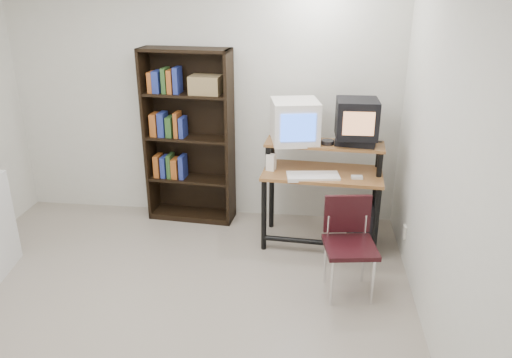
# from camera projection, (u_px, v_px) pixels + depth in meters

# --- Properties ---
(floor) EXTENTS (4.00, 4.00, 0.01)m
(floor) POSITION_uv_depth(u_px,v_px,m) (152.00, 325.00, 3.72)
(floor) COLOR #9F9384
(floor) RESTS_ON ground
(back_wall) EXTENTS (4.00, 0.01, 2.60)m
(back_wall) POSITION_uv_depth(u_px,v_px,m) (203.00, 95.00, 5.08)
(back_wall) COLOR silver
(back_wall) RESTS_ON floor
(right_wall) EXTENTS (0.01, 4.00, 2.60)m
(right_wall) POSITION_uv_depth(u_px,v_px,m) (455.00, 174.00, 3.02)
(right_wall) COLOR silver
(right_wall) RESTS_ON floor
(computer_desk) EXTENTS (1.13, 0.62, 0.98)m
(computer_desk) POSITION_uv_depth(u_px,v_px,m) (322.00, 177.00, 4.67)
(computer_desk) COLOR #986131
(computer_desk) RESTS_ON floor
(crt_monitor) EXTENTS (0.49, 0.49, 0.40)m
(crt_monitor) POSITION_uv_depth(u_px,v_px,m) (295.00, 122.00, 4.63)
(crt_monitor) COLOR white
(crt_monitor) RESTS_ON computer_desk
(vcr) EXTENTS (0.40, 0.32, 0.08)m
(vcr) POSITION_uv_depth(u_px,v_px,m) (356.00, 141.00, 4.60)
(vcr) COLOR black
(vcr) RESTS_ON computer_desk
(crt_tv) EXTENTS (0.38, 0.38, 0.35)m
(crt_tv) POSITION_uv_depth(u_px,v_px,m) (357.00, 118.00, 4.52)
(crt_tv) COLOR black
(crt_tv) RESTS_ON vcr
(cd_spindle) EXTENTS (0.13, 0.13, 0.05)m
(cd_spindle) POSITION_uv_depth(u_px,v_px,m) (327.00, 143.00, 4.59)
(cd_spindle) COLOR #26262B
(cd_spindle) RESTS_ON computer_desk
(keyboard) EXTENTS (0.49, 0.27, 0.03)m
(keyboard) POSITION_uv_depth(u_px,v_px,m) (313.00, 177.00, 4.51)
(keyboard) COLOR white
(keyboard) RESTS_ON computer_desk
(mousepad) EXTENTS (0.26, 0.23, 0.01)m
(mousepad) POSITION_uv_depth(u_px,v_px,m) (356.00, 179.00, 4.49)
(mousepad) COLOR black
(mousepad) RESTS_ON computer_desk
(mouse) EXTENTS (0.10, 0.06, 0.03)m
(mouse) POSITION_uv_depth(u_px,v_px,m) (357.00, 178.00, 4.47)
(mouse) COLOR white
(mouse) RESTS_ON mousepad
(desk_speaker) EXTENTS (0.10, 0.09, 0.17)m
(desk_speaker) POSITION_uv_depth(u_px,v_px,m) (271.00, 163.00, 4.65)
(desk_speaker) COLOR white
(desk_speaker) RESTS_ON computer_desk
(pc_tower) EXTENTS (0.23, 0.46, 0.42)m
(pc_tower) POSITION_uv_depth(u_px,v_px,m) (361.00, 227.00, 4.74)
(pc_tower) COLOR black
(pc_tower) RESTS_ON floor
(school_chair) EXTENTS (0.45, 0.45, 0.79)m
(school_chair) POSITION_uv_depth(u_px,v_px,m) (349.00, 236.00, 3.98)
(school_chair) COLOR black
(school_chair) RESTS_ON floor
(bookshelf) EXTENTS (0.92, 0.37, 1.79)m
(bookshelf) POSITION_uv_depth(u_px,v_px,m) (189.00, 135.00, 5.10)
(bookshelf) COLOR black
(bookshelf) RESTS_ON floor
(wall_outlet) EXTENTS (0.02, 0.08, 0.12)m
(wall_outlet) POSITION_uv_depth(u_px,v_px,m) (405.00, 232.00, 4.45)
(wall_outlet) COLOR beige
(wall_outlet) RESTS_ON right_wall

